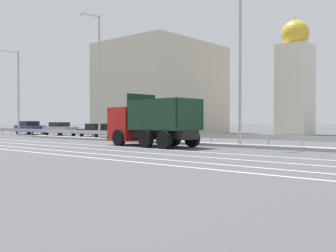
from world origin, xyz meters
The scene contains 18 objects.
ground_plane centered at (0.00, 0.00, 0.00)m, with size 320.00×320.00×0.00m, color #4C4C4F.
lane_strip_0 centered at (0.28, -2.80, 0.00)m, with size 67.28×0.16×0.01m, color silver.
lane_strip_1 centered at (0.28, -5.01, 0.00)m, with size 67.28×0.16×0.01m, color silver.
lane_strip_2 centered at (0.28, -7.01, 0.00)m, with size 67.28×0.16×0.01m, color silver.
lane_strip_3 centered at (0.28, -8.46, 0.00)m, with size 67.28×0.16×0.01m, color silver.
median_island centered at (0.00, 1.95, 0.09)m, with size 37.00×1.10×0.18m, color gray.
median_guardrail centered at (0.00, 2.78, 0.57)m, with size 67.28×0.09×0.78m.
dump_truck centered at (-0.56, -0.94, 1.27)m, with size 6.56×3.10×3.35m.
median_road_sign centered at (-4.34, 1.95, 1.38)m, with size 0.83×0.16×2.55m.
street_lamp_0 centered at (-22.04, 1.84, 5.02)m, with size 0.70×2.50×9.01m.
street_lamp_1 centered at (-8.59, 1.81, 5.66)m, with size 0.71×1.82×10.43m.
street_lamp_2 centered at (4.87, 1.67, 5.35)m, with size 0.71×1.88×9.80m.
parked_car_0 centered at (-25.98, 5.61, 0.80)m, with size 4.88×2.21×1.59m.
parked_car_1 centered at (-19.80, 5.61, 0.75)m, with size 4.68×1.96×1.47m.
parked_car_2 centered at (-13.90, 5.81, 0.68)m, with size 4.23×1.97×1.35m.
parked_car_3 centered at (-8.17, 5.62, 0.72)m, with size 4.92×2.27×1.39m.
background_building_0 centered at (-17.47, 19.77, 5.79)m, with size 12.15×14.32×11.58m, color beige.
church_tower centered at (-1.67, 25.64, 6.59)m, with size 3.60×3.60×14.35m.
Camera 1 is at (17.13, -19.20, 1.59)m, focal length 42.00 mm.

